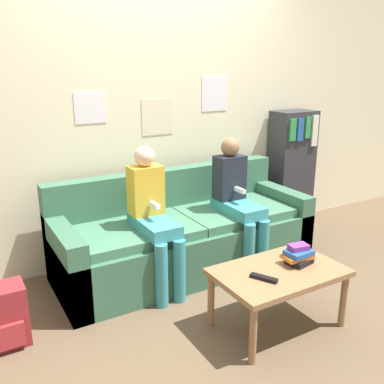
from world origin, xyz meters
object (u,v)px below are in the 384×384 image
(person_right, at_px, (238,198))
(coffee_table, at_px, (279,277))
(person_left, at_px, (153,214))
(backpack, at_px, (5,316))
(couch, at_px, (184,236))
(bookshelf, at_px, (291,170))
(tv_remote, at_px, (264,278))

(person_right, bearing_deg, coffee_table, -108.69)
(person_right, bearing_deg, person_left, 179.96)
(backpack, bearing_deg, couch, 13.94)
(person_left, height_order, person_right, person_left)
(coffee_table, bearing_deg, backpack, 156.35)
(bookshelf, bearing_deg, backpack, -167.11)
(coffee_table, relative_size, person_left, 0.75)
(couch, relative_size, person_right, 1.95)
(backpack, bearing_deg, person_left, 8.97)
(bookshelf, height_order, backpack, bookshelf)
(bookshelf, distance_m, backpack, 2.94)
(couch, height_order, coffee_table, couch)
(person_left, relative_size, backpack, 2.82)
(couch, bearing_deg, bookshelf, 11.82)
(person_left, bearing_deg, person_right, -0.04)
(coffee_table, height_order, person_right, person_right)
(tv_remote, bearing_deg, couch, 58.96)
(tv_remote, bearing_deg, bookshelf, 14.89)
(couch, distance_m, person_right, 0.54)
(coffee_table, bearing_deg, tv_remote, -162.51)
(coffee_table, distance_m, bookshelf, 1.88)
(person_right, height_order, tv_remote, person_right)
(person_right, distance_m, backpack, 1.87)
(person_right, bearing_deg, bookshelf, 25.30)
(tv_remote, height_order, bookshelf, bookshelf)
(couch, height_order, tv_remote, couch)
(tv_remote, bearing_deg, person_left, 80.43)
(person_right, xyz_separation_m, bookshelf, (1.02, 0.48, 0.01))
(bookshelf, relative_size, backpack, 3.13)
(bookshelf, bearing_deg, coffee_table, -134.57)
(coffee_table, height_order, backpack, coffee_table)
(person_left, bearing_deg, coffee_table, -60.93)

